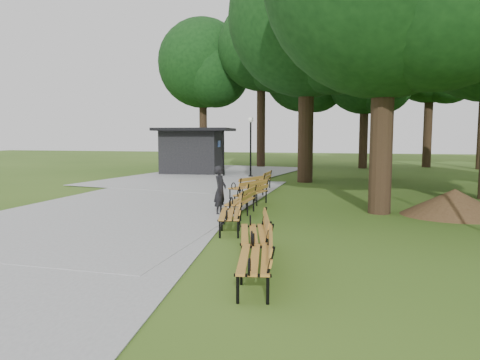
% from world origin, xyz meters
% --- Properties ---
extents(ground, '(100.00, 100.00, 0.00)m').
position_xyz_m(ground, '(0.00, 0.00, 0.00)').
color(ground, '#345518').
rests_on(ground, ground).
extents(path, '(12.00, 38.00, 0.06)m').
position_xyz_m(path, '(-4.00, 3.00, 0.03)').
color(path, gray).
rests_on(path, ground).
extents(person, '(0.40, 0.58, 1.53)m').
position_xyz_m(person, '(-0.62, 1.09, 0.76)').
color(person, black).
rests_on(person, ground).
extents(kiosk, '(4.97, 4.42, 2.91)m').
position_xyz_m(kiosk, '(-6.40, 15.08, 1.45)').
color(kiosk, black).
rests_on(kiosk, ground).
extents(lamp_post, '(0.32, 0.32, 3.52)m').
position_xyz_m(lamp_post, '(-2.17, 13.24, 2.50)').
color(lamp_post, black).
rests_on(lamp_post, ground).
extents(dirt_mound, '(2.64, 2.64, 0.83)m').
position_xyz_m(dirt_mound, '(6.42, 2.52, 0.42)').
color(dirt_mound, '#47301C').
rests_on(dirt_mound, ground).
extents(bench_0, '(0.93, 1.98, 0.88)m').
position_xyz_m(bench_0, '(1.67, -5.02, 0.44)').
color(bench_0, '#AF7228').
rests_on(bench_0, ground).
extents(bench_1, '(1.04, 1.99, 0.88)m').
position_xyz_m(bench_1, '(1.29, -3.23, 0.44)').
color(bench_1, '#AF7228').
rests_on(bench_1, ground).
extents(bench_2, '(1.02, 1.99, 0.88)m').
position_xyz_m(bench_2, '(0.26, -1.11, 0.44)').
color(bench_2, '#AF7228').
rests_on(bench_2, ground).
extents(bench_3, '(0.71, 1.92, 0.88)m').
position_xyz_m(bench_3, '(0.03, 1.07, 0.44)').
color(bench_3, '#AF7228').
rests_on(bench_3, ground).
extents(bench_4, '(1.07, 2.00, 0.88)m').
position_xyz_m(bench_4, '(-0.04, 3.02, 0.44)').
color(bench_4, '#AF7228').
rests_on(bench_4, ground).
extents(bench_5, '(1.32, 2.00, 0.88)m').
position_xyz_m(bench_5, '(-0.57, 4.82, 0.44)').
color(bench_5, '#AF7228').
rests_on(bench_5, ground).
extents(bench_6, '(0.67, 1.91, 0.88)m').
position_xyz_m(bench_6, '(-0.41, 7.15, 0.44)').
color(bench_6, '#AF7228').
rests_on(bench_6, ground).
extents(lawn_tree_2, '(8.05, 8.05, 12.44)m').
position_xyz_m(lawn_tree_2, '(1.16, 11.29, 8.37)').
color(lawn_tree_2, black).
rests_on(lawn_tree_2, ground).
extents(lawn_tree_4, '(7.25, 7.25, 12.15)m').
position_xyz_m(lawn_tree_4, '(5.30, 13.53, 8.47)').
color(lawn_tree_4, black).
rests_on(lawn_tree_4, ground).
extents(tree_backdrop, '(37.76, 10.21, 16.65)m').
position_xyz_m(tree_backdrop, '(6.71, 22.97, 8.33)').
color(tree_backdrop, black).
rests_on(tree_backdrop, ground).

